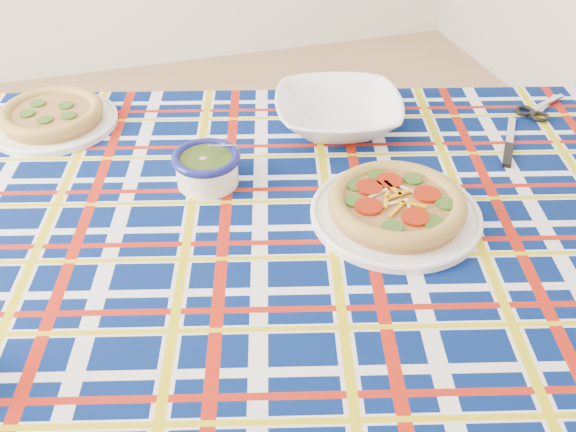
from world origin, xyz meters
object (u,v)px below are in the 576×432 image
object	(u,v)px
dining_table	(294,246)
pesto_bowl	(207,165)
main_focaccia_plate	(397,204)
serving_bowl	(338,113)

from	to	relation	value
dining_table	pesto_bowl	size ratio (longest dim) A/B	13.42
main_focaccia_plate	serving_bowl	xyz separation A→B (m)	(0.02, 0.37, 0.00)
pesto_bowl	serving_bowl	bearing A→B (deg)	22.71
pesto_bowl	serving_bowl	distance (m)	0.37
dining_table	main_focaccia_plate	bearing A→B (deg)	-4.57
main_focaccia_plate	pesto_bowl	bearing A→B (deg)	145.56
main_focaccia_plate	pesto_bowl	xyz separation A→B (m)	(-0.33, 0.22, 0.01)
serving_bowl	pesto_bowl	bearing A→B (deg)	-157.29
pesto_bowl	serving_bowl	size ratio (longest dim) A/B	0.48
dining_table	main_focaccia_plate	distance (m)	0.23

